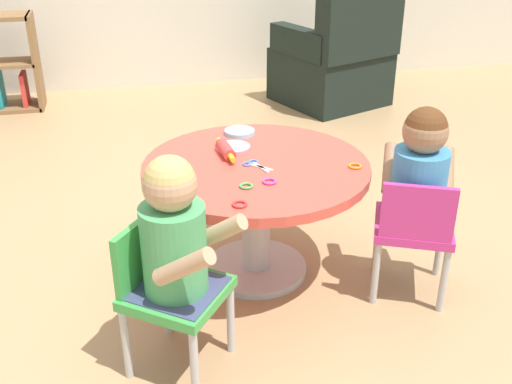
# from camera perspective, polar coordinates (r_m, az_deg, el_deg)

# --- Properties ---
(ground_plane) EXTENTS (10.00, 10.00, 0.00)m
(ground_plane) POSITION_cam_1_polar(r_m,az_deg,el_deg) (2.71, -0.00, -7.29)
(ground_plane) COLOR tan
(craft_table) EXTENTS (0.92, 0.92, 0.51)m
(craft_table) POSITION_cam_1_polar(r_m,az_deg,el_deg) (2.51, -0.00, 0.22)
(craft_table) COLOR silver
(craft_table) RESTS_ON ground
(child_chair_left) EXTENTS (0.42, 0.42, 0.54)m
(child_chair_left) POSITION_cam_1_polar(r_m,az_deg,el_deg) (2.08, -8.18, -8.89)
(child_chair_left) COLOR #B7B7BC
(child_chair_left) RESTS_ON ground
(seated_child_left) EXTENTS (0.44, 0.42, 0.51)m
(seated_child_left) POSITION_cam_1_polar(r_m,az_deg,el_deg) (1.94, -7.60, -3.73)
(seated_child_left) COLOR #3F4772
(seated_child_left) RESTS_ON ground
(child_chair_right) EXTENTS (0.40, 0.40, 0.54)m
(child_chair_right) POSITION_cam_1_polar(r_m,az_deg,el_deg) (2.48, 14.45, -3.27)
(child_chair_right) COLOR #B7B7BC
(child_chair_right) RESTS_ON ground
(seated_child_right) EXTENTS (0.39, 0.43, 0.51)m
(seated_child_right) POSITION_cam_1_polar(r_m,az_deg,el_deg) (2.42, 15.02, 1.86)
(seated_child_right) COLOR #3F4772
(seated_child_right) RESTS_ON ground
(armchair_dark) EXTENTS (0.92, 0.93, 0.85)m
(armchair_dark) POSITION_cam_1_polar(r_m,az_deg,el_deg) (4.78, 7.37, 11.73)
(armchair_dark) COLOR black
(armchair_dark) RESTS_ON ground
(rolling_pin) EXTENTS (0.06, 0.23, 0.05)m
(rolling_pin) POSITION_cam_1_polar(r_m,az_deg,el_deg) (2.53, -2.84, 3.96)
(rolling_pin) COLOR #D83F3F
(rolling_pin) RESTS_ON craft_table
(craft_scissors) EXTENTS (0.12, 0.14, 0.01)m
(craft_scissors) POSITION_cam_1_polar(r_m,az_deg,el_deg) (2.44, -0.10, 2.53)
(craft_scissors) COLOR silver
(craft_scissors) RESTS_ON craft_table
(playdough_blob_0) EXTENTS (0.13, 0.13, 0.02)m
(playdough_blob_0) POSITION_cam_1_polar(r_m,az_deg,el_deg) (2.76, -1.59, 5.61)
(playdough_blob_0) COLOR #8CCCF2
(playdough_blob_0) RESTS_ON craft_table
(playdough_blob_1) EXTENTS (0.14, 0.14, 0.01)m
(playdough_blob_1) POSITION_cam_1_polar(r_m,az_deg,el_deg) (2.61, -2.12, 4.19)
(playdough_blob_1) COLOR pink
(playdough_blob_1) RESTS_ON craft_table
(cookie_cutter_0) EXTENTS (0.06, 0.06, 0.01)m
(cookie_cutter_0) POSITION_cam_1_polar(r_m,az_deg,el_deg) (2.13, -1.54, -1.15)
(cookie_cutter_0) COLOR red
(cookie_cutter_0) RESTS_ON craft_table
(cookie_cutter_1) EXTENTS (0.05, 0.05, 0.01)m
(cookie_cutter_1) POSITION_cam_1_polar(r_m,az_deg,el_deg) (2.46, 9.20, 2.40)
(cookie_cutter_1) COLOR orange
(cookie_cutter_1) RESTS_ON craft_table
(cookie_cutter_2) EXTENTS (0.05, 0.05, 0.01)m
(cookie_cutter_2) POSITION_cam_1_polar(r_m,az_deg,el_deg) (2.26, -0.92, 0.57)
(cookie_cutter_2) COLOR #4CB259
(cookie_cutter_2) RESTS_ON craft_table
(cookie_cutter_3) EXTENTS (0.05, 0.05, 0.01)m
(cookie_cutter_3) POSITION_cam_1_polar(r_m,az_deg,el_deg) (2.30, 1.25, 1.00)
(cookie_cutter_3) COLOR #D83FA5
(cookie_cutter_3) RESTS_ON craft_table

